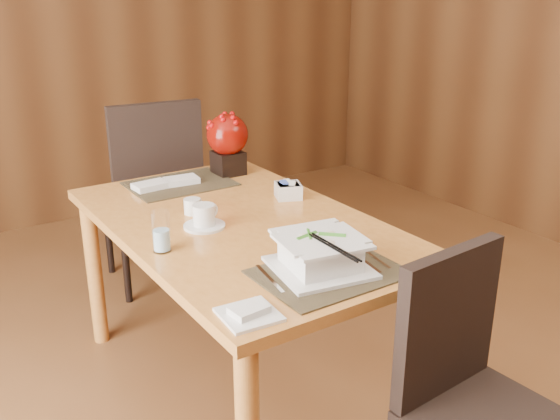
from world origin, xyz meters
TOP-DOWN VIEW (x-y plane):
  - back_wall at (0.00, 3.00)m, footprint 5.00×0.02m
  - dining_table at (0.00, 0.60)m, footprint 0.90×1.50m
  - placemat_near at (0.00, 0.05)m, footprint 0.45×0.33m
  - placemat_far at (0.00, 1.15)m, footprint 0.45×0.33m
  - soup_setting at (-0.01, 0.08)m, footprint 0.33×0.33m
  - coffee_cup at (-0.15, 0.62)m, footprint 0.16×0.16m
  - water_glass at (-0.37, 0.51)m, footprint 0.07×0.07m
  - creamer_jug at (-0.12, 0.78)m, footprint 0.11×0.11m
  - sugar_caddy at (0.30, 0.73)m, footprint 0.14×0.14m
  - berry_decor at (0.26, 1.18)m, footprint 0.20×0.20m
  - napkins_far at (-0.06, 1.15)m, footprint 0.30×0.11m
  - bread_plate at (-0.35, -0.04)m, footprint 0.16×0.16m
  - near_chair at (0.19, -0.39)m, footprint 0.45×0.45m
  - far_chair at (0.07, 1.67)m, footprint 0.54×0.55m

SIDE VIEW (x-z plane):
  - near_chair at x=0.19m, z-range 0.06..0.96m
  - far_chair at x=0.07m, z-range 0.07..1.12m
  - dining_table at x=0.00m, z-range 0.28..1.03m
  - placemat_near at x=0.00m, z-range 0.75..0.76m
  - placemat_far at x=0.00m, z-range 0.75..0.76m
  - bread_plate at x=-0.35m, z-range 0.75..0.76m
  - napkins_far at x=-0.06m, z-range 0.76..0.78m
  - creamer_jug at x=-0.12m, z-range 0.75..0.81m
  - sugar_caddy at x=0.30m, z-range 0.75..0.81m
  - coffee_cup at x=-0.15m, z-range 0.74..0.83m
  - soup_setting at x=-0.01m, z-range 0.75..0.87m
  - water_glass at x=-0.37m, z-range 0.75..0.89m
  - berry_decor at x=0.26m, z-range 0.77..1.06m
  - back_wall at x=0.00m, z-range 0.00..2.80m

